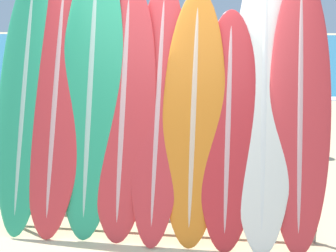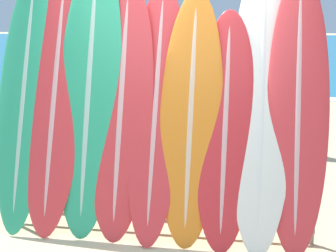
{
  "view_description": "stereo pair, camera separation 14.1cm",
  "coord_description": "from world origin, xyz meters",
  "px_view_note": "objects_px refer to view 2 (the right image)",
  "views": [
    {
      "loc": [
        0.54,
        -3.5,
        1.86
      ],
      "look_at": [
        -0.12,
        1.16,
        0.81
      ],
      "focal_mm": 50.0,
      "sensor_mm": 36.0,
      "label": 1
    },
    {
      "loc": [
        0.67,
        -3.48,
        1.86
      ],
      "look_at": [
        -0.12,
        1.16,
        0.81
      ],
      "focal_mm": 50.0,
      "sensor_mm": 36.0,
      "label": 2
    }
  ],
  "objects_px": {
    "surfboard_slot_4": "(156,108)",
    "person_far_left": "(253,85)",
    "surfboard_slot_2": "(89,92)",
    "person_near_water": "(156,83)",
    "surfboard_rack": "(153,186)",
    "surfboard_slot_5": "(191,115)",
    "surfboard_slot_7": "(262,96)",
    "surfboard_slot_1": "(55,100)",
    "person_far_right": "(244,70)",
    "surfboard_slot_0": "(25,97)",
    "surfboard_slot_3": "(121,107)",
    "surfboard_slot_6": "(225,127)",
    "surfboard_slot_8": "(298,109)",
    "person_mid_beach": "(100,65)"
  },
  "relations": [
    {
      "from": "surfboard_slot_6",
      "to": "surfboard_slot_2",
      "type": "bearing_deg",
      "value": 176.91
    },
    {
      "from": "surfboard_slot_6",
      "to": "surfboard_slot_8",
      "type": "distance_m",
      "value": 0.62
    },
    {
      "from": "person_mid_beach",
      "to": "person_far_left",
      "type": "relative_size",
      "value": 1.05
    },
    {
      "from": "surfboard_slot_4",
      "to": "person_near_water",
      "type": "distance_m",
      "value": 4.08
    },
    {
      "from": "person_near_water",
      "to": "surfboard_rack",
      "type": "bearing_deg",
      "value": -69.08
    },
    {
      "from": "surfboard_rack",
      "to": "surfboard_slot_6",
      "type": "height_order",
      "value": "surfboard_slot_6"
    },
    {
      "from": "surfboard_slot_2",
      "to": "surfboard_slot_8",
      "type": "relative_size",
      "value": 1.08
    },
    {
      "from": "person_near_water",
      "to": "person_far_right",
      "type": "distance_m",
      "value": 2.63
    },
    {
      "from": "surfboard_rack",
      "to": "surfboard_slot_8",
      "type": "bearing_deg",
      "value": 5.14
    },
    {
      "from": "surfboard_slot_1",
      "to": "surfboard_slot_8",
      "type": "distance_m",
      "value": 2.13
    },
    {
      "from": "surfboard_slot_5",
      "to": "person_near_water",
      "type": "height_order",
      "value": "surfboard_slot_5"
    },
    {
      "from": "surfboard_slot_5",
      "to": "surfboard_slot_3",
      "type": "bearing_deg",
      "value": 178.23
    },
    {
      "from": "surfboard_slot_3",
      "to": "surfboard_slot_8",
      "type": "relative_size",
      "value": 0.97
    },
    {
      "from": "surfboard_slot_0",
      "to": "person_near_water",
      "type": "distance_m",
      "value": 4.04
    },
    {
      "from": "surfboard_slot_1",
      "to": "person_far_right",
      "type": "distance_m",
      "value": 6.39
    },
    {
      "from": "surfboard_slot_1",
      "to": "surfboard_slot_5",
      "type": "distance_m",
      "value": 1.24
    },
    {
      "from": "surfboard_slot_1",
      "to": "person_mid_beach",
      "type": "distance_m",
      "value": 5.72
    },
    {
      "from": "person_far_left",
      "to": "person_far_right",
      "type": "bearing_deg",
      "value": -154.72
    },
    {
      "from": "surfboard_rack",
      "to": "surfboard_slot_1",
      "type": "distance_m",
      "value": 1.18
    },
    {
      "from": "surfboard_slot_0",
      "to": "surfboard_slot_1",
      "type": "height_order",
      "value": "surfboard_slot_0"
    },
    {
      "from": "surfboard_slot_3",
      "to": "person_far_left",
      "type": "distance_m",
      "value": 3.4
    },
    {
      "from": "person_mid_beach",
      "to": "person_far_right",
      "type": "distance_m",
      "value": 3.07
    },
    {
      "from": "person_far_right",
      "to": "surfboard_slot_3",
      "type": "bearing_deg",
      "value": -0.68
    },
    {
      "from": "surfboard_slot_0",
      "to": "surfboard_slot_7",
      "type": "distance_m",
      "value": 2.13
    },
    {
      "from": "surfboard_slot_3",
      "to": "surfboard_slot_5",
      "type": "bearing_deg",
      "value": -1.77
    },
    {
      "from": "surfboard_slot_1",
      "to": "surfboard_slot_4",
      "type": "xyz_separation_m",
      "value": [
        0.93,
        0.01,
        -0.05
      ]
    },
    {
      "from": "surfboard_slot_3",
      "to": "surfboard_slot_6",
      "type": "bearing_deg",
      "value": -2.29
    },
    {
      "from": "surfboard_slot_7",
      "to": "person_mid_beach",
      "type": "relative_size",
      "value": 1.38
    },
    {
      "from": "surfboard_slot_1",
      "to": "surfboard_slot_8",
      "type": "xyz_separation_m",
      "value": [
        2.13,
        0.01,
        -0.01
      ]
    },
    {
      "from": "surfboard_slot_7",
      "to": "surfboard_rack",
      "type": "bearing_deg",
      "value": -169.68
    },
    {
      "from": "person_near_water",
      "to": "surfboard_slot_0",
      "type": "bearing_deg",
      "value": -86.03
    },
    {
      "from": "surfboard_rack",
      "to": "surfboard_slot_7",
      "type": "bearing_deg",
      "value": 10.32
    },
    {
      "from": "surfboard_slot_1",
      "to": "surfboard_slot_5",
      "type": "height_order",
      "value": "surfboard_slot_1"
    },
    {
      "from": "surfboard_rack",
      "to": "surfboard_slot_5",
      "type": "xyz_separation_m",
      "value": [
        0.33,
        0.07,
        0.64
      ]
    },
    {
      "from": "surfboard_slot_6",
      "to": "surfboard_slot_8",
      "type": "height_order",
      "value": "surfboard_slot_8"
    },
    {
      "from": "surfboard_slot_8",
      "to": "person_mid_beach",
      "type": "relative_size",
      "value": 1.28
    },
    {
      "from": "surfboard_slot_6",
      "to": "person_far_left",
      "type": "xyz_separation_m",
      "value": [
        0.25,
        3.23,
        -0.06
      ]
    },
    {
      "from": "surfboard_slot_8",
      "to": "person_far_left",
      "type": "distance_m",
      "value": 3.19
    },
    {
      "from": "surfboard_slot_8",
      "to": "person_far_right",
      "type": "distance_m",
      "value": 6.19
    },
    {
      "from": "surfboard_slot_2",
      "to": "person_far_left",
      "type": "distance_m",
      "value": 3.5
    },
    {
      "from": "surfboard_slot_0",
      "to": "surfboard_slot_3",
      "type": "distance_m",
      "value": 0.92
    },
    {
      "from": "surfboard_slot_1",
      "to": "surfboard_slot_0",
      "type": "bearing_deg",
      "value": 178.1
    },
    {
      "from": "surfboard_slot_2",
      "to": "person_far_left",
      "type": "height_order",
      "value": "surfboard_slot_2"
    },
    {
      "from": "surfboard_rack",
      "to": "surfboard_slot_2",
      "type": "distance_m",
      "value": 1.02
    },
    {
      "from": "surfboard_slot_4",
      "to": "person_far_left",
      "type": "xyz_separation_m",
      "value": [
        0.87,
        3.17,
        -0.18
      ]
    },
    {
      "from": "surfboard_slot_3",
      "to": "person_far_right",
      "type": "distance_m",
      "value": 6.27
    },
    {
      "from": "surfboard_slot_3",
      "to": "person_near_water",
      "type": "bearing_deg",
      "value": 96.84
    },
    {
      "from": "surfboard_slot_3",
      "to": "surfboard_slot_4",
      "type": "xyz_separation_m",
      "value": [
        0.31,
        0.02,
        -0.0
      ]
    },
    {
      "from": "surfboard_slot_0",
      "to": "surfboard_slot_5",
      "type": "xyz_separation_m",
      "value": [
        1.54,
        -0.04,
        -0.12
      ]
    },
    {
      "from": "surfboard_slot_3",
      "to": "surfboard_slot_2",
      "type": "bearing_deg",
      "value": 174.49
    }
  ]
}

